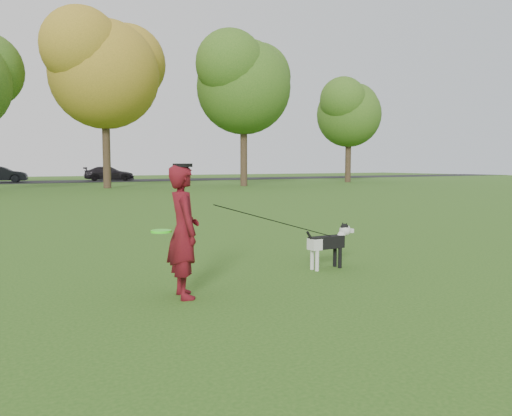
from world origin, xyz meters
TOP-DOWN VIEW (x-y plane):
  - ground at (0.00, 0.00)m, footprint 120.00×120.00m
  - road at (0.00, 40.00)m, footprint 120.00×7.00m
  - man at (-1.39, -0.20)m, footprint 0.43×0.60m
  - dog at (1.07, 0.23)m, footprint 0.88×0.18m
  - car_mid at (-1.39, 40.00)m, footprint 4.19×2.18m
  - car_right at (7.33, 40.00)m, footprint 4.66×2.74m
  - man_held_items at (0.07, -0.01)m, footprint 2.99×0.62m
  - tree_row at (-1.43, 26.07)m, footprint 51.74×8.86m

SIDE VIEW (x-z plane):
  - ground at x=0.00m, z-range 0.00..0.00m
  - road at x=0.00m, z-range 0.00..0.02m
  - dog at x=1.07m, z-range 0.07..0.74m
  - car_right at x=7.33m, z-range 0.02..1.29m
  - car_mid at x=-1.39m, z-range 0.02..1.34m
  - man_held_items at x=0.07m, z-range 0.21..1.30m
  - man at x=-1.39m, z-range 0.00..1.53m
  - tree_row at x=-1.43m, z-range 1.40..13.41m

